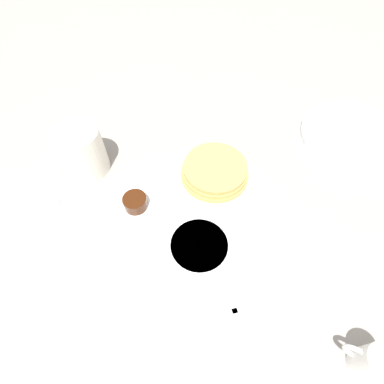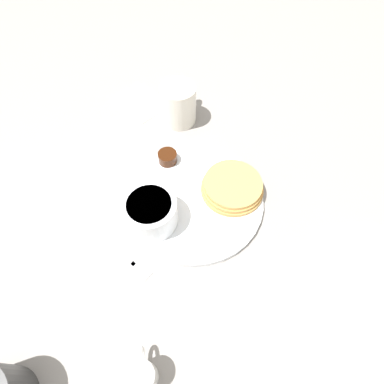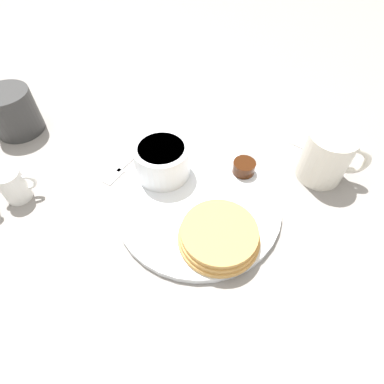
# 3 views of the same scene
# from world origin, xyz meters

# --- Properties ---
(ground_plane) EXTENTS (4.00, 4.00, 0.00)m
(ground_plane) POSITION_xyz_m (0.00, 0.00, 0.00)
(ground_plane) COLOR gray
(plate) EXTENTS (0.27, 0.27, 0.01)m
(plate) POSITION_xyz_m (0.00, 0.00, 0.01)
(plate) COLOR white
(plate) RESTS_ON ground_plane
(pancake_stack) EXTENTS (0.12, 0.12, 0.03)m
(pancake_stack) POSITION_xyz_m (-0.03, -0.07, 0.03)
(pancake_stack) COLOR tan
(pancake_stack) RESTS_ON plate
(bowl) EXTENTS (0.10, 0.10, 0.06)m
(bowl) POSITION_xyz_m (0.00, 0.09, 0.04)
(bowl) COLOR white
(bowl) RESTS_ON plate
(syrup_cup) EXTENTS (0.04, 0.04, 0.02)m
(syrup_cup) POSITION_xyz_m (0.11, -0.01, 0.02)
(syrup_cup) COLOR #38190A
(syrup_cup) RESTS_ON plate
(butter_ramekin) EXTENTS (0.05, 0.05, 0.05)m
(butter_ramekin) POSITION_xyz_m (0.02, 0.10, 0.03)
(butter_ramekin) COLOR white
(butter_ramekin) RESTS_ON plate
(coffee_mug) EXTENTS (0.08, 0.10, 0.09)m
(coffee_mug) POSITION_xyz_m (0.21, -0.10, 0.05)
(coffee_mug) COLOR silver
(coffee_mug) RESTS_ON ground_plane
(creamer_pitcher_near) EXTENTS (0.06, 0.04, 0.06)m
(creamer_pitcher_near) POSITION_xyz_m (-0.21, 0.22, 0.03)
(creamer_pitcher_near) COLOR white
(creamer_pitcher_near) RESTS_ON ground_plane
(fork) EXTENTS (0.15, 0.05, 0.00)m
(fork) POSITION_xyz_m (-0.03, 0.17, 0.00)
(fork) COLOR silver
(fork) RESTS_ON ground_plane
(napkin) EXTENTS (0.14, 0.12, 0.00)m
(napkin) POSITION_xyz_m (0.32, -0.04, 0.00)
(napkin) COLOR white
(napkin) RESTS_ON ground_plane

